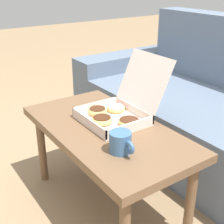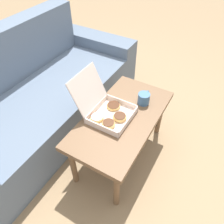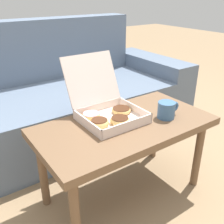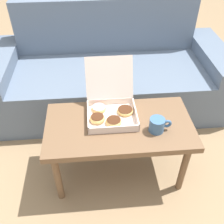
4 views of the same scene
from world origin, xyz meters
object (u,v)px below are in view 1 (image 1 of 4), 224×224
object	(u,v)px
coffee_table	(106,138)
pastry_box	(118,109)
coffee_mug	(121,142)
couch	(218,117)

from	to	relation	value
coffee_table	pastry_box	xyz separation A→B (m)	(-0.05, 0.10, 0.11)
coffee_table	coffee_mug	xyz separation A→B (m)	(0.22, -0.07, 0.10)
pastry_box	couch	bearing A→B (deg)	86.38
coffee_mug	pastry_box	bearing A→B (deg)	146.69
coffee_table	pastry_box	distance (m)	0.16
coffee_table	coffee_mug	world-z (taller)	coffee_mug
couch	coffee_table	distance (m)	0.87
coffee_table	coffee_mug	size ratio (longest dim) A/B	6.79
coffee_table	coffee_mug	bearing A→B (deg)	-18.45
couch	coffee_mug	distance (m)	0.98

